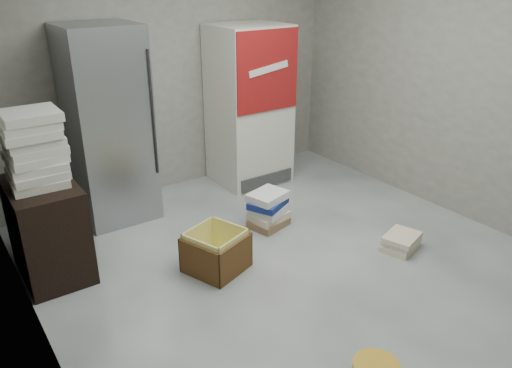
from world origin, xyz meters
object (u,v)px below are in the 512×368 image
object	(u,v)px
wood_shelf	(48,229)
phonebook_stack_main	(269,209)
coke_cooler	(249,106)
steel_fridge	(108,126)
cardboard_box	(216,254)

from	to	relation	value
wood_shelf	phonebook_stack_main	bearing A→B (deg)	-11.16
coke_cooler	phonebook_stack_main	xyz separation A→B (m)	(-0.53, -1.11, -0.72)
steel_fridge	coke_cooler	size ratio (longest dim) A/B	1.06
phonebook_stack_main	coke_cooler	bearing A→B (deg)	47.46
steel_fridge	cardboard_box	world-z (taller)	steel_fridge
coke_cooler	cardboard_box	world-z (taller)	coke_cooler
steel_fridge	wood_shelf	size ratio (longest dim) A/B	2.37
steel_fridge	cardboard_box	bearing A→B (deg)	-78.23
coke_cooler	wood_shelf	world-z (taller)	coke_cooler
wood_shelf	cardboard_box	xyz separation A→B (m)	(1.14, -0.75, -0.25)
wood_shelf	phonebook_stack_main	world-z (taller)	wood_shelf
wood_shelf	phonebook_stack_main	xyz separation A→B (m)	(1.95, -0.38, -0.22)
phonebook_stack_main	cardboard_box	xyz separation A→B (m)	(-0.81, -0.36, -0.04)
wood_shelf	cardboard_box	distance (m)	1.39
wood_shelf	phonebook_stack_main	distance (m)	2.00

